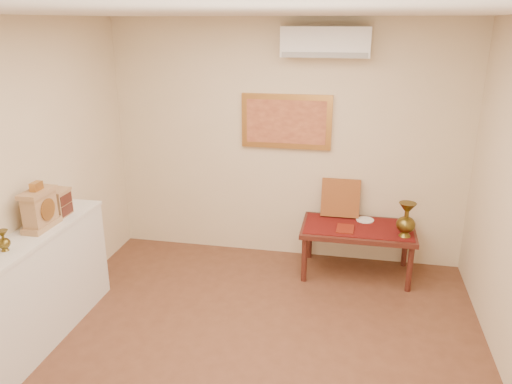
% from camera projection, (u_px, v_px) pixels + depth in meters
% --- Properties ---
extents(floor, '(4.50, 4.50, 0.00)m').
position_uv_depth(floor, '(243.00, 373.00, 3.96)').
color(floor, brown).
rests_on(floor, ground).
extents(ceiling, '(4.50, 4.50, 0.00)m').
position_uv_depth(ceiling, '(239.00, 13.00, 3.08)').
color(ceiling, white).
rests_on(ceiling, ground).
extents(wall_back, '(4.00, 0.02, 2.70)m').
position_uv_depth(wall_back, '(286.00, 143.00, 5.61)').
color(wall_back, beige).
rests_on(wall_back, ground).
extents(brass_urn_small, '(0.10, 0.10, 0.22)m').
position_uv_depth(brass_urn_small, '(3.00, 238.00, 3.80)').
color(brass_urn_small, brown).
rests_on(brass_urn_small, display_ledge).
extents(table_cloth, '(1.14, 0.59, 0.01)m').
position_uv_depth(table_cloth, '(358.00, 227.00, 5.36)').
color(table_cloth, '#5E110F').
rests_on(table_cloth, low_table).
extents(brass_urn_tall, '(0.20, 0.20, 0.44)m').
position_uv_depth(brass_urn_tall, '(407.00, 216.00, 5.05)').
color(brass_urn_tall, brown).
rests_on(brass_urn_tall, table_cloth).
extents(plate, '(0.19, 0.19, 0.01)m').
position_uv_depth(plate, '(365.00, 220.00, 5.52)').
color(plate, white).
rests_on(plate, table_cloth).
extents(menu, '(0.19, 0.26, 0.01)m').
position_uv_depth(menu, '(345.00, 229.00, 5.29)').
color(menu, maroon).
rests_on(menu, table_cloth).
extents(cushion, '(0.43, 0.19, 0.44)m').
position_uv_depth(cushion, '(341.00, 198.00, 5.60)').
color(cushion, maroon).
rests_on(cushion, table_cloth).
extents(display_ledge, '(0.37, 2.02, 0.98)m').
position_uv_depth(display_ledge, '(28.00, 295.00, 4.14)').
color(display_ledge, silver).
rests_on(display_ledge, floor).
extents(mantel_clock, '(0.17, 0.36, 0.41)m').
position_uv_depth(mantel_clock, '(40.00, 209.00, 4.19)').
color(mantel_clock, tan).
rests_on(mantel_clock, display_ledge).
extents(wooden_chest, '(0.16, 0.21, 0.24)m').
position_uv_depth(wooden_chest, '(59.00, 203.00, 4.49)').
color(wooden_chest, tan).
rests_on(wooden_chest, display_ledge).
extents(low_table, '(1.20, 0.70, 0.55)m').
position_uv_depth(low_table, '(358.00, 233.00, 5.39)').
color(low_table, '#4C1E16').
rests_on(low_table, floor).
extents(painting, '(1.00, 0.06, 0.60)m').
position_uv_depth(painting, '(286.00, 122.00, 5.50)').
color(painting, '#B07838').
rests_on(painting, wall_back).
extents(ac_unit, '(0.90, 0.25, 0.30)m').
position_uv_depth(ac_unit, '(326.00, 42.00, 5.05)').
color(ac_unit, white).
rests_on(ac_unit, wall_back).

